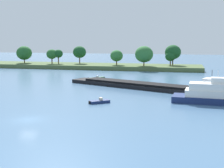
% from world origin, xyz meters
% --- Properties ---
extents(ground_plane, '(400.00, 400.00, 0.00)m').
position_xyz_m(ground_plane, '(0.00, 0.00, 0.00)').
color(ground_plane, '#476B8E').
extents(treeline_island, '(97.18, 16.47, 9.56)m').
position_xyz_m(treeline_island, '(-14.86, 81.61, 2.49)').
color(treeline_island, '#4C6038').
rests_on(treeline_island, ground).
extents(cargo_barge, '(38.99, 20.50, 5.53)m').
position_xyz_m(cargo_barge, '(13.55, 33.71, 0.79)').
color(cargo_barge, black).
rests_on(cargo_barge, ground).
extents(fishing_skiff, '(4.51, 5.27, 0.88)m').
position_xyz_m(fishing_skiff, '(-2.78, 49.65, 0.22)').
color(fishing_skiff, '#19472D').
rests_on(fishing_skiff, ground).
extents(small_motorboat, '(3.98, 3.59, 1.03)m').
position_xyz_m(small_motorboat, '(7.46, 14.45, 0.30)').
color(small_motorboat, navy).
rests_on(small_motorboat, ground).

